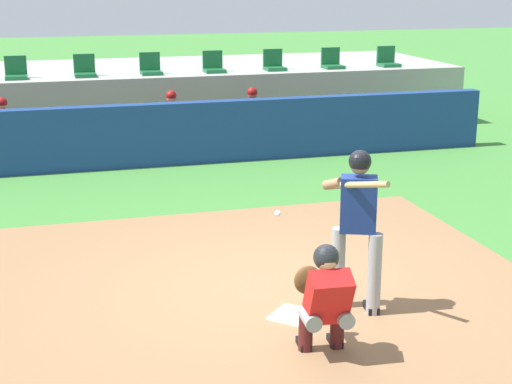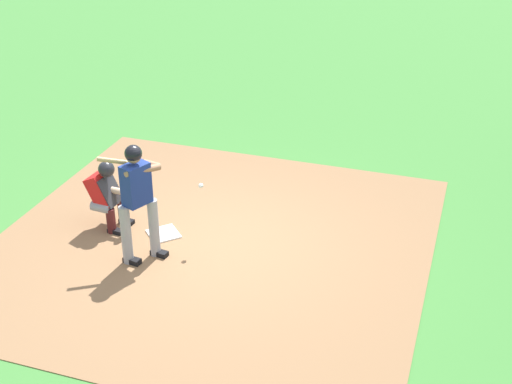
% 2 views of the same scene
% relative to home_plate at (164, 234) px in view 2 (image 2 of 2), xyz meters
% --- Properties ---
extents(ground_plane, '(80.00, 80.00, 0.00)m').
position_rel_home_plate_xyz_m(ground_plane, '(0.00, 0.80, -0.02)').
color(ground_plane, '#428438').
extents(dirt_infield, '(6.40, 6.40, 0.01)m').
position_rel_home_plate_xyz_m(dirt_infield, '(0.00, 0.80, -0.02)').
color(dirt_infield, '#936B47').
rests_on(dirt_infield, ground).
extents(home_plate, '(0.62, 0.62, 0.02)m').
position_rel_home_plate_xyz_m(home_plate, '(0.00, 0.00, 0.00)').
color(home_plate, white).
rests_on(home_plate, dirt_infield).
extents(batter_at_plate, '(0.58, 0.88, 1.80)m').
position_rel_home_plate_xyz_m(batter_at_plate, '(0.69, -0.00, 1.01)').
color(batter_at_plate, '#99999E').
rests_on(batter_at_plate, ground).
extents(catcher_crouched, '(0.50, 1.91, 1.13)m').
position_rel_home_plate_xyz_m(catcher_crouched, '(0.01, -0.86, 0.59)').
color(catcher_crouched, gray).
rests_on(catcher_crouched, ground).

